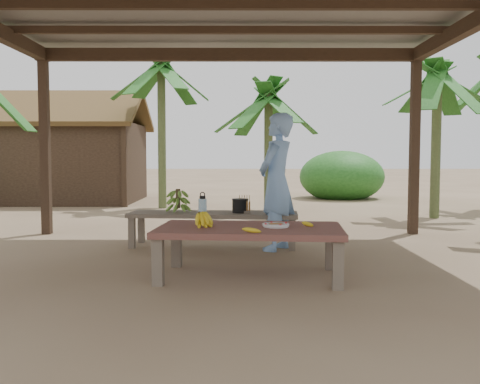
{
  "coord_description": "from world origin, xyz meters",
  "views": [
    {
      "loc": [
        0.12,
        -5.81,
        1.21
      ],
      "look_at": [
        0.14,
        0.02,
        0.8
      ],
      "focal_mm": 40.0,
      "sensor_mm": 36.0,
      "label": 1
    }
  ],
  "objects_px": {
    "work_table": "(250,233)",
    "bench": "(213,217)",
    "cooking_pot": "(240,206)",
    "plate": "(276,225)",
    "woman": "(277,182)",
    "water_flask": "(203,210)",
    "ripe_banana_bunch": "(199,218)"
  },
  "relations": [
    {
      "from": "water_flask",
      "to": "bench",
      "type": "bearing_deg",
      "value": 88.13
    },
    {
      "from": "plate",
      "to": "woman",
      "type": "bearing_deg",
      "value": 85.64
    },
    {
      "from": "ripe_banana_bunch",
      "to": "cooking_pot",
      "type": "distance_m",
      "value": 1.77
    },
    {
      "from": "plate",
      "to": "water_flask",
      "type": "xyz_separation_m",
      "value": [
        -0.74,
        0.36,
        0.12
      ]
    },
    {
      "from": "plate",
      "to": "bench",
      "type": "bearing_deg",
      "value": 111.22
    },
    {
      "from": "work_table",
      "to": "plate",
      "type": "relative_size",
      "value": 7.14
    },
    {
      "from": "work_table",
      "to": "cooking_pot",
      "type": "relative_size",
      "value": 9.11
    },
    {
      "from": "ripe_banana_bunch",
      "to": "bench",
      "type": "bearing_deg",
      "value": 88.11
    },
    {
      "from": "plate",
      "to": "ripe_banana_bunch",
      "type": "bearing_deg",
      "value": 176.69
    },
    {
      "from": "work_table",
      "to": "plate",
      "type": "bearing_deg",
      "value": 1.7
    },
    {
      "from": "plate",
      "to": "woman",
      "type": "distance_m",
      "value": 1.57
    },
    {
      "from": "plate",
      "to": "woman",
      "type": "relative_size",
      "value": 0.15
    },
    {
      "from": "bench",
      "to": "water_flask",
      "type": "bearing_deg",
      "value": -87.06
    },
    {
      "from": "ripe_banana_bunch",
      "to": "water_flask",
      "type": "bearing_deg",
      "value": 88.03
    },
    {
      "from": "bench",
      "to": "ripe_banana_bunch",
      "type": "relative_size",
      "value": 8.53
    },
    {
      "from": "bench",
      "to": "water_flask",
      "type": "distance_m",
      "value": 1.45
    },
    {
      "from": "ripe_banana_bunch",
      "to": "work_table",
      "type": "bearing_deg",
      "value": -3.21
    },
    {
      "from": "cooking_pot",
      "to": "water_flask",
      "type": "bearing_deg",
      "value": -105.83
    },
    {
      "from": "cooking_pot",
      "to": "woman",
      "type": "xyz_separation_m",
      "value": [
        0.46,
        -0.24,
        0.33
      ]
    },
    {
      "from": "work_table",
      "to": "bench",
      "type": "relative_size",
      "value": 0.84
    },
    {
      "from": "plate",
      "to": "water_flask",
      "type": "height_order",
      "value": "water_flask"
    },
    {
      "from": "bench",
      "to": "water_flask",
      "type": "relative_size",
      "value": 6.97
    },
    {
      "from": "work_table",
      "to": "ripe_banana_bunch",
      "type": "xyz_separation_m",
      "value": [
        -0.5,
        0.03,
        0.14
      ]
    },
    {
      "from": "work_table",
      "to": "water_flask",
      "type": "distance_m",
      "value": 0.63
    },
    {
      "from": "work_table",
      "to": "ripe_banana_bunch",
      "type": "relative_size",
      "value": 7.16
    },
    {
      "from": "woman",
      "to": "cooking_pot",
      "type": "bearing_deg",
      "value": -88.27
    },
    {
      "from": "plate",
      "to": "cooking_pot",
      "type": "bearing_deg",
      "value": 100.94
    },
    {
      "from": "water_flask",
      "to": "woman",
      "type": "relative_size",
      "value": 0.19
    },
    {
      "from": "work_table",
      "to": "plate",
      "type": "distance_m",
      "value": 0.27
    },
    {
      "from": "cooking_pot",
      "to": "woman",
      "type": "distance_m",
      "value": 0.61
    },
    {
      "from": "bench",
      "to": "cooking_pot",
      "type": "relative_size",
      "value": 10.85
    },
    {
      "from": "plate",
      "to": "cooking_pot",
      "type": "height_order",
      "value": "cooking_pot"
    }
  ]
}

